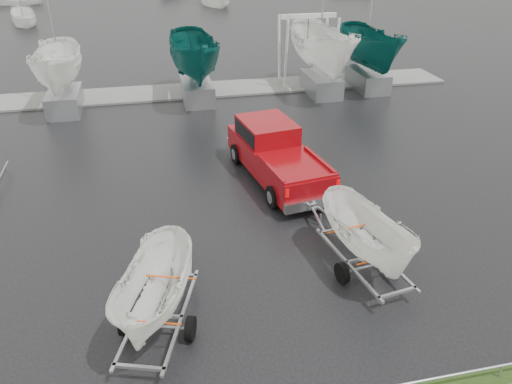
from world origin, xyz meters
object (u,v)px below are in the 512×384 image
(pickup_truck, at_px, (274,151))
(trailer_hitched, at_px, (372,197))
(trailer_parked, at_px, (151,249))
(boat_hoist, at_px, (308,40))

(pickup_truck, relative_size, trailer_hitched, 1.41)
(trailer_parked, bearing_deg, pickup_truck, 76.14)
(trailer_hitched, distance_m, trailer_parked, 5.88)
(trailer_parked, relative_size, boat_hoist, 1.08)
(trailer_hitched, xyz_separation_m, trailer_parked, (-5.77, -1.11, -0.01))
(trailer_parked, height_order, boat_hoist, trailer_parked)
(pickup_truck, relative_size, boat_hoist, 1.53)
(trailer_hitched, height_order, trailer_parked, trailer_hitched)
(boat_hoist, bearing_deg, trailer_parked, -116.88)
(trailer_parked, bearing_deg, boat_hoist, 81.54)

